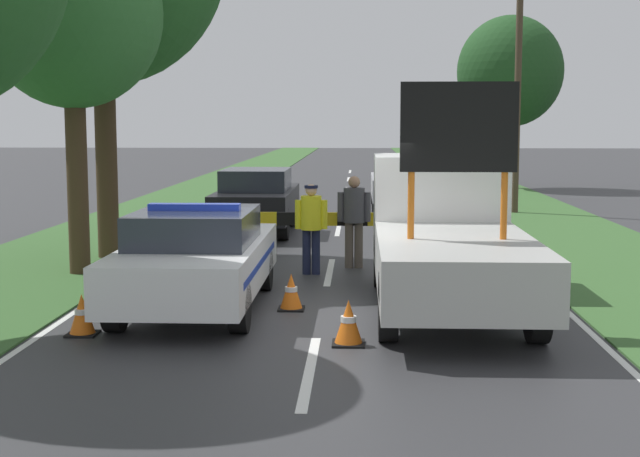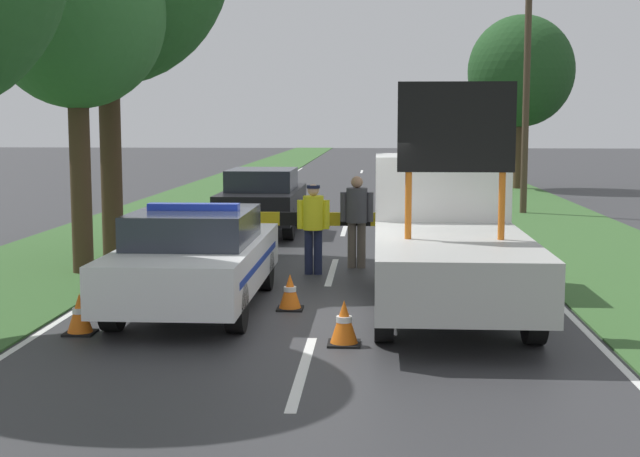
% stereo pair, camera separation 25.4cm
% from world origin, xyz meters
% --- Properties ---
extents(ground_plane, '(160.00, 160.00, 0.00)m').
position_xyz_m(ground_plane, '(0.00, 0.00, 0.00)').
color(ground_plane, '#333335').
extents(lane_markings, '(7.33, 58.05, 0.01)m').
position_xyz_m(lane_markings, '(0.00, 11.04, 0.00)').
color(lane_markings, silver).
rests_on(lane_markings, ground).
extents(grass_verge_left, '(3.79, 120.00, 0.03)m').
position_xyz_m(grass_verge_left, '(-5.61, 20.00, 0.01)').
color(grass_verge_left, '#38602D').
rests_on(grass_verge_left, ground).
extents(grass_verge_right, '(3.79, 120.00, 0.03)m').
position_xyz_m(grass_verge_right, '(5.61, 20.00, 0.01)').
color(grass_verge_right, '#38602D').
rests_on(grass_verge_right, ground).
extents(police_car, '(1.91, 4.94, 1.59)m').
position_xyz_m(police_car, '(-1.86, 0.21, 0.77)').
color(police_car, white).
rests_on(police_car, ground).
extents(work_truck, '(2.12, 5.92, 3.30)m').
position_xyz_m(work_truck, '(1.86, 0.68, 1.09)').
color(work_truck, white).
rests_on(work_truck, ground).
extents(road_barrier, '(3.53, 0.08, 1.03)m').
position_xyz_m(road_barrier, '(0.12, 4.37, 0.85)').
color(road_barrier, black).
rests_on(road_barrier, ground).
extents(police_officer, '(0.59, 0.38, 1.65)m').
position_xyz_m(police_officer, '(-0.33, 3.30, 0.98)').
color(police_officer, '#191E38').
rests_on(police_officer, ground).
extents(pedestrian_civilian, '(0.63, 0.40, 1.75)m').
position_xyz_m(pedestrian_civilian, '(0.44, 4.06, 1.03)').
color(pedestrian_civilian, brown).
rests_on(pedestrian_civilian, ground).
extents(traffic_cone_near_police, '(0.41, 0.41, 0.57)m').
position_xyz_m(traffic_cone_near_police, '(2.72, 4.02, 0.28)').
color(traffic_cone_near_police, black).
rests_on(traffic_cone_near_police, ground).
extents(traffic_cone_centre_front, '(0.39, 0.39, 0.54)m').
position_xyz_m(traffic_cone_centre_front, '(-0.46, 0.20, 0.27)').
color(traffic_cone_centre_front, black).
rests_on(traffic_cone_centre_front, ground).
extents(traffic_cone_near_truck, '(0.39, 0.39, 0.54)m').
position_xyz_m(traffic_cone_near_truck, '(-3.07, -1.49, 0.27)').
color(traffic_cone_near_truck, black).
rests_on(traffic_cone_near_truck, ground).
extents(traffic_cone_behind_barrier, '(0.41, 0.41, 0.57)m').
position_xyz_m(traffic_cone_behind_barrier, '(0.42, -1.84, 0.28)').
color(traffic_cone_behind_barrier, black).
rests_on(traffic_cone_behind_barrier, ground).
extents(queued_car_sedan_black, '(1.82, 4.63, 1.60)m').
position_xyz_m(queued_car_sedan_black, '(-2.02, 9.34, 0.84)').
color(queued_car_sedan_black, black).
rests_on(queued_car_sedan_black, ground).
extents(queued_car_sedan_silver, '(1.85, 4.36, 1.53)m').
position_xyz_m(queued_car_sedan_silver, '(1.86, 15.98, 0.78)').
color(queued_car_sedan_silver, '#B2B2B7').
rests_on(queued_car_sedan_silver, ground).
extents(roadside_tree_near_right, '(3.20, 3.20, 6.36)m').
position_xyz_m(roadside_tree_near_right, '(-4.55, 3.09, 4.64)').
color(roadside_tree_near_right, '#42301E').
rests_on(roadside_tree_near_right, ground).
extents(roadside_tree_mid_left, '(4.30, 4.30, 7.06)m').
position_xyz_m(roadside_tree_mid_left, '(6.65, 24.37, 4.78)').
color(roadside_tree_mid_left, '#42301E').
rests_on(roadside_tree_mid_left, ground).
extents(utility_pole, '(1.20, 0.20, 8.21)m').
position_xyz_m(utility_pole, '(5.25, 14.39, 4.22)').
color(utility_pole, '#473828').
rests_on(utility_pole, ground).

